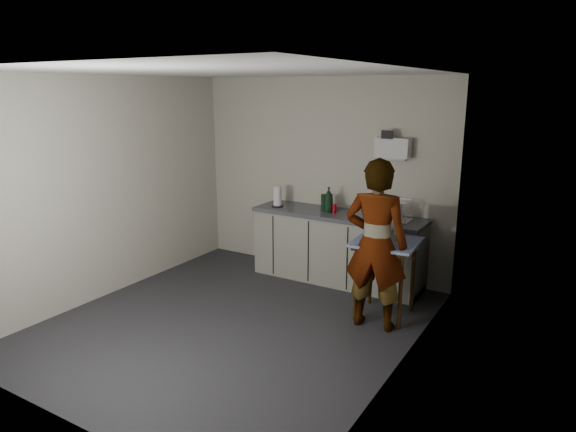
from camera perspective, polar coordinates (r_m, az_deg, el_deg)
The scene contains 15 objects.
ground at distance 5.65m, azimuth -5.99°, elevation -11.70°, with size 4.00×4.00×0.00m, color #2A292F.
wall_back at distance 6.88m, azimuth 3.72°, elevation 4.39°, with size 3.60×0.02×2.60m, color beige.
wall_right at distance 4.40m, azimuth 12.57°, elevation -1.37°, with size 0.02×4.00×2.60m, color beige.
wall_left at distance 6.45m, azimuth -19.16°, elevation 3.00°, with size 0.02×4.00×2.60m, color beige.
ceiling at distance 5.10m, azimuth -6.75°, elevation 15.61°, with size 3.60×4.00×0.01m, color white.
kitchen_counter at distance 6.66m, azimuth 5.52°, elevation -3.70°, with size 2.24×0.62×0.91m.
wall_shelf at distance 6.36m, azimuth 11.57°, elevation 7.43°, with size 0.42×0.18×0.37m.
side_table at distance 5.62m, azimuth 10.84°, elevation -3.80°, with size 0.70×0.70×0.86m.
standing_man at distance 5.31m, azimuth 9.73°, elevation -3.17°, with size 0.65×0.43×1.79m, color #B2A593.
soap_bottle at distance 6.53m, azimuth 4.53°, elevation 1.83°, with size 0.12×0.13×0.32m, color black.
soda_can at distance 6.53m, azimuth 5.18°, elevation 0.85°, with size 0.06×0.06×0.11m, color red.
dark_bottle at distance 6.57m, azimuth 3.96°, elevation 1.48°, with size 0.07×0.07×0.23m, color black.
paper_towel at distance 6.83m, azimuth -1.18°, elevation 2.14°, with size 0.16×0.16×0.28m.
dish_rack at distance 6.24m, azimuth 11.72°, elevation 0.02°, with size 0.37×0.28×0.26m.
bakery_box at distance 5.64m, azimuth 10.54°, elevation -1.66°, with size 0.33×0.33×0.37m.
Camera 1 is at (3.10, -4.05, 2.44)m, focal length 32.00 mm.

